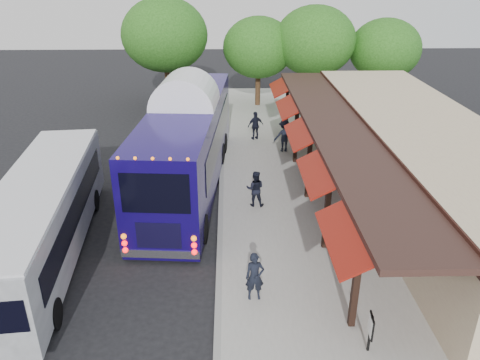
% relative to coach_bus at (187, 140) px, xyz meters
% --- Properties ---
extents(ground, '(90.00, 90.00, 0.00)m').
position_rel_coach_bus_xyz_m(ground, '(1.45, -5.74, -2.23)').
color(ground, black).
rests_on(ground, ground).
extents(sidewalk, '(10.00, 40.00, 0.15)m').
position_rel_coach_bus_xyz_m(sidewalk, '(6.45, -1.74, -2.16)').
color(sidewalk, '#9E9B93').
rests_on(sidewalk, ground).
extents(curb, '(0.20, 40.00, 0.16)m').
position_rel_coach_bus_xyz_m(curb, '(1.50, -1.74, -2.16)').
color(curb, gray).
rests_on(curb, ground).
extents(station_shelter, '(8.15, 20.00, 3.60)m').
position_rel_coach_bus_xyz_m(station_shelter, '(9.83, -1.74, -0.39)').
color(station_shelter, tan).
rests_on(station_shelter, ground).
extents(coach_bus, '(3.75, 13.15, 4.16)m').
position_rel_coach_bus_xyz_m(coach_bus, '(0.00, 0.00, 0.00)').
color(coach_bus, '#120752').
rests_on(coach_bus, ground).
extents(city_bus, '(3.36, 10.97, 2.90)m').
position_rel_coach_bus_xyz_m(city_bus, '(-4.54, -5.71, -0.63)').
color(city_bus, gray).
rests_on(city_bus, ground).
extents(ped_a, '(0.60, 0.42, 1.56)m').
position_rel_coach_bus_xyz_m(ped_a, '(2.60, -8.42, -1.30)').
color(ped_a, black).
rests_on(ped_a, sidewalk).
extents(ped_b, '(0.81, 0.67, 1.55)m').
position_rel_coach_bus_xyz_m(ped_b, '(2.94, -2.37, -1.31)').
color(ped_b, black).
rests_on(ped_b, sidewalk).
extents(ped_c, '(1.04, 0.73, 1.64)m').
position_rel_coach_bus_xyz_m(ped_c, '(3.41, 5.90, -1.26)').
color(ped_c, black).
rests_on(ped_c, sidewalk).
extents(ped_d, '(1.21, 0.79, 1.76)m').
position_rel_coach_bus_xyz_m(ped_d, '(4.85, 3.94, -1.21)').
color(ped_d, black).
rests_on(ped_d, sidewalk).
extents(sign_board, '(0.10, 0.51, 1.13)m').
position_rel_coach_bus_xyz_m(sign_board, '(5.46, -10.63, -1.32)').
color(sign_board, black).
rests_on(sign_board, sidewalk).
extents(tree_left, '(4.92, 4.92, 6.30)m').
position_rel_coach_bus_xyz_m(tree_left, '(3.98, 13.32, 1.97)').
color(tree_left, '#382314').
rests_on(tree_left, ground).
extents(tree_mid, '(5.51, 5.51, 7.06)m').
position_rel_coach_bus_xyz_m(tree_mid, '(7.78, 12.77, 2.47)').
color(tree_mid, '#382314').
rests_on(tree_mid, ground).
extents(tree_right, '(4.86, 4.86, 6.22)m').
position_rel_coach_bus_xyz_m(tree_right, '(12.63, 12.72, 1.91)').
color(tree_right, '#382314').
rests_on(tree_right, ground).
extents(tree_far, '(5.90, 5.90, 7.56)m').
position_rel_coach_bus_xyz_m(tree_far, '(-2.46, 13.50, 2.81)').
color(tree_far, '#382314').
rests_on(tree_far, ground).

